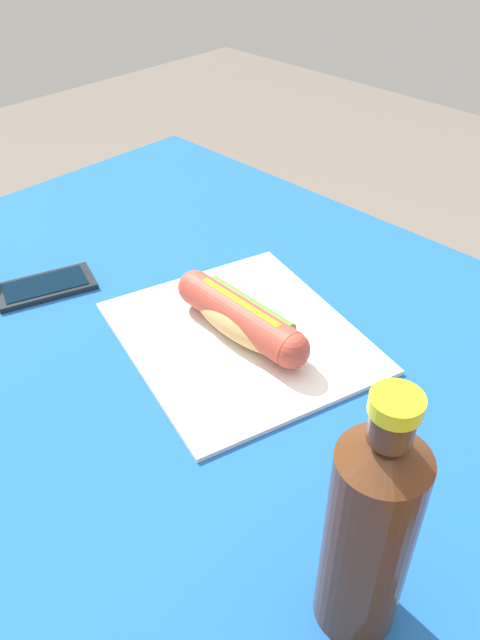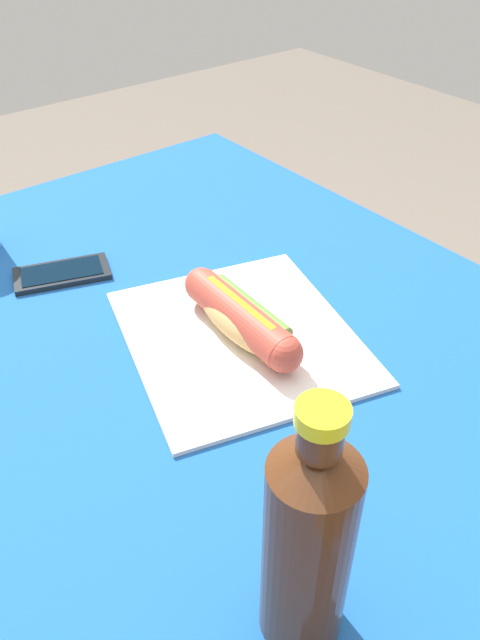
% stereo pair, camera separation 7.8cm
% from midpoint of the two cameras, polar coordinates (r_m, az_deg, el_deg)
% --- Properties ---
extents(ground_plane, '(6.00, 6.00, 0.00)m').
position_cam_midpoint_polar(ground_plane, '(1.41, -1.12, -24.85)').
color(ground_plane, '#6B6056').
rests_on(ground_plane, ground).
extents(dining_table, '(1.02, 0.83, 0.74)m').
position_cam_midpoint_polar(dining_table, '(0.92, -1.56, -7.59)').
color(dining_table, brown).
rests_on(dining_table, ground).
extents(paper_wrapper, '(0.37, 0.35, 0.01)m').
position_cam_midpoint_polar(paper_wrapper, '(0.80, 2.80, -1.64)').
color(paper_wrapper, silver).
rests_on(paper_wrapper, dining_table).
extents(hot_dog, '(0.22, 0.06, 0.05)m').
position_cam_midpoint_polar(hot_dog, '(0.78, 2.92, 0.12)').
color(hot_dog, tan).
rests_on(hot_dog, paper_wrapper).
extents(cell_phone, '(0.11, 0.15, 0.01)m').
position_cam_midpoint_polar(cell_phone, '(0.94, -13.45, 4.02)').
color(cell_phone, black).
rests_on(cell_phone, dining_table).
extents(soda_bottle, '(0.07, 0.07, 0.24)m').
position_cam_midpoint_polar(soda_bottle, '(0.48, 11.05, -19.31)').
color(soda_bottle, '#4C2814').
rests_on(soda_bottle, dining_table).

